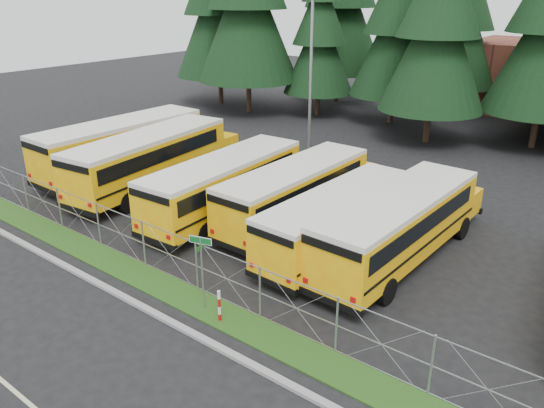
{
  "coord_description": "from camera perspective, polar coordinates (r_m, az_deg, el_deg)",
  "views": [
    {
      "loc": [
        11.72,
        -12.81,
        10.51
      ],
      "look_at": [
        -1.38,
        4.0,
        1.75
      ],
      "focal_mm": 35.0,
      "sensor_mm": 36.0,
      "label": 1
    }
  ],
  "objects": [
    {
      "name": "ground",
      "position": [
        20.3,
        -3.91,
        -8.9
      ],
      "size": [
        120.0,
        120.0,
        0.0
      ],
      "primitive_type": "plane",
      "color": "black",
      "rests_on": "ground"
    },
    {
      "name": "curb",
      "position": [
        18.46,
        -10.47,
        -12.56
      ],
      "size": [
        50.0,
        0.25,
        0.12
      ],
      "primitive_type": "cube",
      "color": "gray",
      "rests_on": "ground"
    },
    {
      "name": "grass_verge",
      "position": [
        19.25,
        -7.33,
        -10.85
      ],
      "size": [
        50.0,
        1.4,
        0.06
      ],
      "primitive_type": "cube",
      "color": "#1D4012",
      "rests_on": "ground"
    },
    {
      "name": "chainlink_fence",
      "position": [
        19.17,
        -5.99,
        -7.54
      ],
      "size": [
        44.0,
        0.1,
        2.0
      ],
      "primitive_type": null,
      "color": "#96999E",
      "rests_on": "ground"
    },
    {
      "name": "bus_0",
      "position": [
        33.14,
        -15.29,
        5.97
      ],
      "size": [
        3.05,
        12.34,
        3.23
      ],
      "primitive_type": null,
      "rotation": [
        0.0,
        0.0,
        -0.01
      ],
      "color": "#FF9908",
      "rests_on": "ground"
    },
    {
      "name": "bus_1",
      "position": [
        30.18,
        -12.49,
        4.59
      ],
      "size": [
        4.25,
        12.29,
        3.16
      ],
      "primitive_type": null,
      "rotation": [
        0.0,
        0.0,
        0.12
      ],
      "color": "#FF9908",
      "rests_on": "ground"
    },
    {
      "name": "bus_3",
      "position": [
        26.03,
        -4.58,
        1.95
      ],
      "size": [
        3.24,
        11.34,
        2.94
      ],
      "primitive_type": null,
      "rotation": [
        0.0,
        0.0,
        0.05
      ],
      "color": "#FF9908",
      "rests_on": "ground"
    },
    {
      "name": "bus_4",
      "position": [
        25.24,
        2.96,
        1.19
      ],
      "size": [
        2.64,
        10.81,
        2.83
      ],
      "primitive_type": null,
      "rotation": [
        0.0,
        0.0,
        -0.01
      ],
      "color": "#FF9908",
      "rests_on": "ground"
    },
    {
      "name": "bus_5",
      "position": [
        22.58,
        7.59,
        -1.79
      ],
      "size": [
        2.83,
        10.41,
        2.71
      ],
      "primitive_type": null,
      "rotation": [
        0.0,
        0.0,
        -0.04
      ],
      "color": "#FF9908",
      "rests_on": "ground"
    },
    {
      "name": "bus_6",
      "position": [
        22.1,
        13.78,
        -2.45
      ],
      "size": [
        3.04,
        11.4,
        2.97
      ],
      "primitive_type": null,
      "rotation": [
        0.0,
        0.0,
        -0.03
      ],
      "color": "#FF9908",
      "rests_on": "ground"
    },
    {
      "name": "street_sign",
      "position": [
        18.14,
        -7.61,
        -5.74
      ],
      "size": [
        0.81,
        0.53,
        2.81
      ],
      "color": "#96999E",
      "rests_on": "ground"
    },
    {
      "name": "striped_bollard",
      "position": [
        18.14,
        -5.69,
        -10.9
      ],
      "size": [
        0.11,
        0.11,
        1.2
      ],
      "primitive_type": "cylinder",
      "color": "#B20C0C",
      "rests_on": "ground"
    },
    {
      "name": "light_standard",
      "position": [
        35.01,
        4.21,
        14.07
      ],
      "size": [
        0.7,
        0.35,
        10.14
      ],
      "color": "#96999E",
      "rests_on": "ground"
    },
    {
      "name": "conifer_0",
      "position": [
        51.84,
        -5.86,
        20.58
      ],
      "size": [
        8.14,
        8.14,
        18.01
      ],
      "primitive_type": null,
      "color": "black",
      "rests_on": "ground"
    },
    {
      "name": "conifer_2",
      "position": [
        46.75,
        5.15,
        17.52
      ],
      "size": [
        6.01,
        6.01,
        13.29
      ],
      "primitive_type": null,
      "color": "black",
      "rests_on": "ground"
    },
    {
      "name": "conifer_3",
      "position": [
        44.72,
        13.43,
        18.37
      ],
      "size": [
        7.1,
        7.1,
        15.71
      ],
      "primitive_type": null,
      "color": "black",
      "rests_on": "ground"
    },
    {
      "name": "conifer_4",
      "position": [
        39.25,
        17.47,
        17.88
      ],
      "size": [
        7.34,
        7.34,
        16.22
      ],
      "primitive_type": null,
      "color": "black",
      "rests_on": "ground"
    },
    {
      "name": "conifer_11",
      "position": [
        50.61,
        19.78,
        18.11
      ],
      "size": [
        7.1,
        7.1,
        15.7
      ],
      "primitive_type": null,
      "color": "black",
      "rests_on": "ground"
    }
  ]
}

